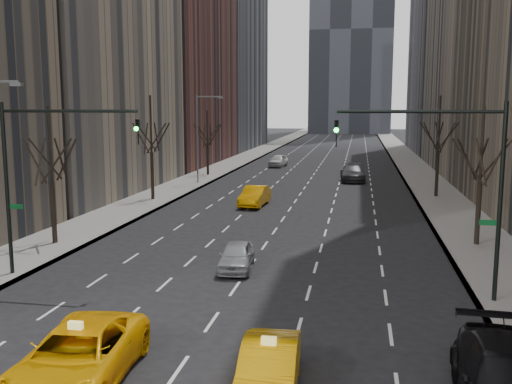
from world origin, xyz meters
The scene contains 17 objects.
sidewalk_left centered at (-12.25, 70.00, 0.07)m, with size 4.50×320.00×0.15m, color slate.
sidewalk_right centered at (12.25, 70.00, 0.07)m, with size 4.50×320.00×0.15m, color slate.
bld_left_far centered at (-21.50, 66.00, 22.00)m, with size 14.00×28.00×44.00m, color brown.
tree_lw_b centered at (-12.00, 18.00, 3.72)m, with size 3.36×3.50×7.82m.
tree_lw_c centered at (-12.00, 34.00, 4.04)m, with size 3.36×3.50×8.74m.
tree_lw_d centered at (-12.00, 52.00, 3.56)m, with size 3.36×3.50×7.36m.
tree_rw_b centered at (12.00, 22.00, 3.72)m, with size 3.36×3.50×7.82m.
tree_rw_c centered at (12.00, 40.00, 4.04)m, with size 3.36×3.50×8.74m.
traffic_mast_left centered at (-9.11, 12.00, 5.49)m, with size 6.69×0.39×8.00m.
traffic_mast_right centered at (9.11, 12.00, 5.49)m, with size 6.69×0.39×8.00m.
streetlight_far centered at (-10.84, 45.00, 5.62)m, with size 2.83×0.22×9.00m.
taxi_suv centered at (-2.55, 2.63, 0.84)m, with size 2.79×6.04×1.68m, color #FFB605.
taxi_sedan centered at (2.94, 3.00, 0.74)m, with size 1.56×4.48×1.48m, color #F0A405.
silver_sedan_ahead centered at (-0.58, 15.00, 0.67)m, with size 1.59×3.95×1.35m, color gray.
far_taxi centered at (-2.98, 33.06, 0.79)m, with size 1.68×4.82×1.59m, color #FAA105.
far_suv_grey centered at (4.57, 50.24, 0.89)m, with size 2.48×6.11×1.77m, color #2E2F34.
far_car_white centered at (-5.40, 63.62, 0.81)m, with size 1.91×4.76×1.62m, color silver.
Camera 1 is at (5.25, -11.65, 7.94)m, focal length 40.00 mm.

